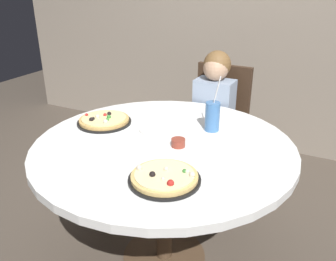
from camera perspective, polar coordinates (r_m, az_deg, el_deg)
The scene contains 9 objects.
ground_plane at distance 2.21m, azimuth -0.61°, elevation -19.85°, with size 8.00×8.00×0.00m, color #4C4238.
dining_table at distance 1.82m, azimuth -0.70°, elevation -4.52°, with size 1.32×1.32×0.75m.
chair_wooden at distance 2.60m, azimuth 8.11°, elevation 1.06°, with size 0.41×0.41×0.95m.
diner_child at distance 2.46m, azimuth 6.58°, elevation -1.38°, with size 0.26×0.41×1.08m.
pizza_veggie at distance 2.05m, azimuth -10.34°, elevation 1.63°, with size 0.31×0.31×0.05m.
pizza_cheese at distance 1.45m, azimuth -0.56°, elevation -7.62°, with size 0.30×0.30×0.05m.
soda_cup at distance 1.91m, azimuth 7.22°, elevation 2.30°, with size 0.08×0.08×0.31m.
sauce_bowl at distance 1.74m, azimuth 1.70°, elevation -1.95°, with size 0.07×0.07×0.04m, color brown.
plate_small at distance 1.92m, azimuth -2.01°, elevation 0.16°, with size 0.18×0.18×0.01m, color white.
Camera 1 is at (0.73, -1.42, 1.52)m, focal length 37.52 mm.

